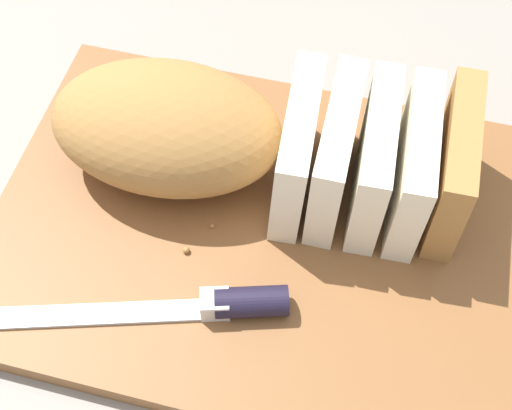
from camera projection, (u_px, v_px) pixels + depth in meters
ground_plane at (256, 239)px, 0.57m from camera, size 3.00×3.00×0.00m
cutting_board at (256, 233)px, 0.57m from camera, size 0.41×0.31×0.02m
bread_loaf at (243, 139)px, 0.55m from camera, size 0.32×0.14×0.09m
bread_knife at (196, 306)px, 0.51m from camera, size 0.26×0.10×0.02m
crumb_near_knife at (186, 250)px, 0.54m from camera, size 0.01×0.01×0.01m
crumb_near_loaf at (212, 226)px, 0.56m from camera, size 0.00×0.00×0.00m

